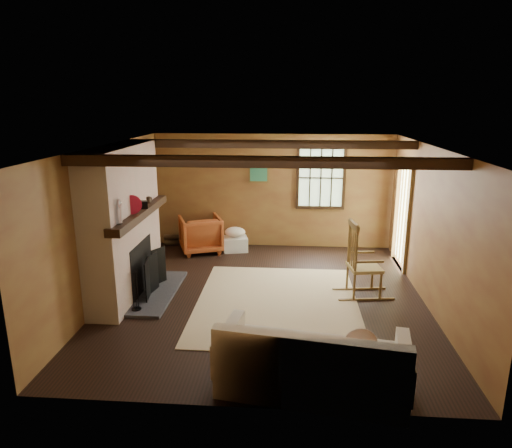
# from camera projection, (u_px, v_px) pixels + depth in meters

# --- Properties ---
(ground) EXTENTS (5.50, 5.50, 0.00)m
(ground) POSITION_uv_depth(u_px,v_px,m) (265.00, 297.00, 7.33)
(ground) COLOR black
(ground) RESTS_ON ground
(room_envelope) EXTENTS (5.02, 5.52, 2.44)m
(room_envelope) POSITION_uv_depth(u_px,v_px,m) (281.00, 195.00, 7.14)
(room_envelope) COLOR olive
(room_envelope) RESTS_ON ground
(fireplace) EXTENTS (1.02, 2.30, 2.40)m
(fireplace) POSITION_uv_depth(u_px,v_px,m) (125.00, 228.00, 7.21)
(fireplace) COLOR #9D423D
(fireplace) RESTS_ON ground
(rug) EXTENTS (2.50, 3.00, 0.01)m
(rug) POSITION_uv_depth(u_px,v_px,m) (277.00, 303.00, 7.13)
(rug) COLOR beige
(rug) RESTS_ON ground
(rocking_chair) EXTENTS (0.95, 0.59, 1.24)m
(rocking_chair) POSITION_uv_depth(u_px,v_px,m) (362.00, 265.00, 7.28)
(rocking_chair) COLOR #A78E51
(rocking_chair) RESTS_ON ground
(sofa) EXTENTS (2.14, 1.20, 0.82)m
(sofa) POSITION_uv_depth(u_px,v_px,m) (312.00, 367.00, 4.89)
(sofa) COLOR silver
(sofa) RESTS_ON ground
(firewood_pile) EXTENTS (0.65, 0.12, 0.24)m
(firewood_pile) POSITION_uv_depth(u_px,v_px,m) (179.00, 240.00, 9.96)
(firewood_pile) COLOR brown
(firewood_pile) RESTS_ON ground
(laundry_basket) EXTENTS (0.57, 0.48, 0.30)m
(laundry_basket) POSITION_uv_depth(u_px,v_px,m) (235.00, 244.00, 9.57)
(laundry_basket) COLOR white
(laundry_basket) RESTS_ON ground
(basket_pillow) EXTENTS (0.48, 0.40, 0.22)m
(basket_pillow) POSITION_uv_depth(u_px,v_px,m) (235.00, 232.00, 9.50)
(basket_pillow) COLOR silver
(basket_pillow) RESTS_ON laundry_basket
(armchair) EXTENTS (1.05, 1.07, 0.76)m
(armchair) POSITION_uv_depth(u_px,v_px,m) (201.00, 234.00, 9.47)
(armchair) COLOR #BF6026
(armchair) RESTS_ON ground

